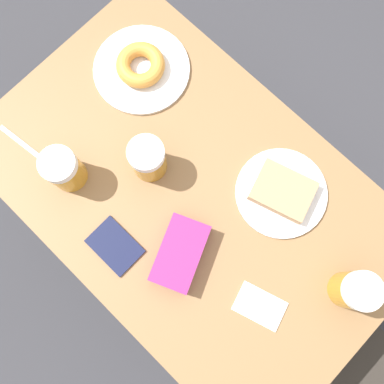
# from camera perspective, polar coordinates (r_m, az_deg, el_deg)

# --- Properties ---
(ground_plane) EXTENTS (8.00, 8.00, 0.00)m
(ground_plane) POSITION_cam_1_polar(r_m,az_deg,el_deg) (1.83, 0.00, -4.95)
(ground_plane) COLOR #333338
(table) EXTENTS (0.68, 1.08, 0.76)m
(table) POSITION_cam_1_polar(r_m,az_deg,el_deg) (1.14, 0.00, -0.92)
(table) COLOR olive
(table) RESTS_ON ground_plane
(plate_with_cake) EXTENTS (0.23, 0.23, 0.04)m
(plate_with_cake) POSITION_cam_1_polar(r_m,az_deg,el_deg) (1.08, 11.91, -0.01)
(plate_with_cake) COLOR silver
(plate_with_cake) RESTS_ON table
(plate_with_donut) EXTENTS (0.26, 0.26, 0.05)m
(plate_with_donut) POSITION_cam_1_polar(r_m,az_deg,el_deg) (1.18, -6.81, 16.19)
(plate_with_donut) COLOR silver
(plate_with_donut) RESTS_ON table
(beer_mug_left) EXTENTS (0.09, 0.09, 0.12)m
(beer_mug_left) POSITION_cam_1_polar(r_m,az_deg,el_deg) (1.06, 20.85, -12.15)
(beer_mug_left) COLOR #C68C23
(beer_mug_left) RESTS_ON table
(beer_mug_center) EXTENTS (0.09, 0.09, 0.12)m
(beer_mug_center) POSITION_cam_1_polar(r_m,az_deg,el_deg) (1.04, -5.89, 4.39)
(beer_mug_center) COLOR #C68C23
(beer_mug_center) RESTS_ON table
(beer_mug_right) EXTENTS (0.09, 0.09, 0.12)m
(beer_mug_right) POSITION_cam_1_polar(r_m,az_deg,el_deg) (1.07, -16.72, 2.89)
(beer_mug_right) COLOR #C68C23
(beer_mug_right) RESTS_ON table
(napkin_folded) EXTENTS (0.10, 0.13, 0.00)m
(napkin_folded) POSITION_cam_1_polar(r_m,az_deg,el_deg) (1.06, 9.02, -14.80)
(napkin_folded) COLOR white
(napkin_folded) RESTS_ON table
(fork) EXTENTS (0.03, 0.17, 0.00)m
(fork) POSITION_cam_1_polar(r_m,az_deg,el_deg) (1.18, -21.43, 5.81)
(fork) COLOR silver
(fork) RESTS_ON table
(passport_near_edge) EXTENTS (0.09, 0.13, 0.01)m
(passport_near_edge) POSITION_cam_1_polar(r_m,az_deg,el_deg) (1.07, -10.24, -7.10)
(passport_near_edge) COLOR #141938
(passport_near_edge) RESTS_ON table
(blue_pouch) EXTENTS (0.19, 0.16, 0.06)m
(blue_pouch) POSITION_cam_1_polar(r_m,az_deg,el_deg) (1.03, -1.58, -8.22)
(blue_pouch) COLOR #8C2366
(blue_pouch) RESTS_ON table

